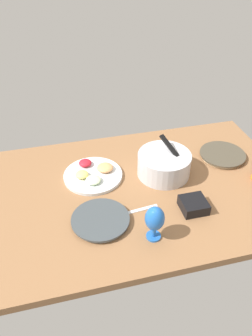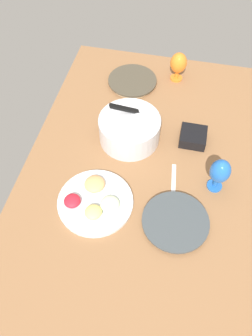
% 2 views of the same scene
% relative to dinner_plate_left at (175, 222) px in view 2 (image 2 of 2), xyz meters
% --- Properties ---
extents(ground_plane, '(1.60, 1.04, 0.04)m').
position_rel_dinner_plate_left_xyz_m(ground_plane, '(0.25, 0.19, -0.03)').
color(ground_plane, '#8C603D').
extents(dinner_plate_left, '(0.27, 0.27, 0.03)m').
position_rel_dinner_plate_left_xyz_m(dinner_plate_left, '(0.00, 0.00, 0.00)').
color(dinner_plate_left, silver).
rests_on(dinner_plate_left, ground_plane).
extents(dinner_plate_right, '(0.26, 0.26, 0.02)m').
position_rel_dinner_plate_left_xyz_m(dinner_plate_right, '(0.79, 0.34, -0.00)').
color(dinner_plate_right, beige).
rests_on(dinner_plate_right, ground_plane).
extents(mixing_bowl, '(0.28, 0.28, 0.20)m').
position_rel_dinner_plate_left_xyz_m(mixing_bowl, '(0.40, 0.27, 0.06)').
color(mixing_bowl, silver).
rests_on(mixing_bowl, ground_plane).
extents(fruit_platter, '(0.32, 0.32, 0.05)m').
position_rel_dinner_plate_left_xyz_m(fruit_platter, '(0.02, 0.34, 0.00)').
color(fruit_platter, silver).
rests_on(fruit_platter, ground_plane).
extents(hurricane_glass_blue, '(0.09, 0.09, 0.18)m').
position_rel_dinner_plate_left_xyz_m(hurricane_glass_blue, '(0.21, -0.14, 0.10)').
color(hurricane_glass_blue, blue).
rests_on(hurricane_glass_blue, ground_plane).
extents(hurricane_glass_orange, '(0.09, 0.09, 0.16)m').
position_rel_dinner_plate_left_xyz_m(hurricane_glass_orange, '(0.87, 0.11, 0.09)').
color(hurricane_glass_orange, orange).
rests_on(hurricane_glass_orange, ground_plane).
extents(square_bowl_black, '(0.12, 0.12, 0.05)m').
position_rel_dinner_plate_left_xyz_m(square_bowl_black, '(0.45, -0.02, 0.02)').
color(square_bowl_black, black).
rests_on(square_bowl_black, ground_plane).
extents(fork_by_left_plate, '(0.18, 0.04, 0.01)m').
position_rel_dinner_plate_left_xyz_m(fork_by_left_plate, '(0.20, 0.03, -0.01)').
color(fork_by_left_plate, silver).
rests_on(fork_by_left_plate, ground_plane).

